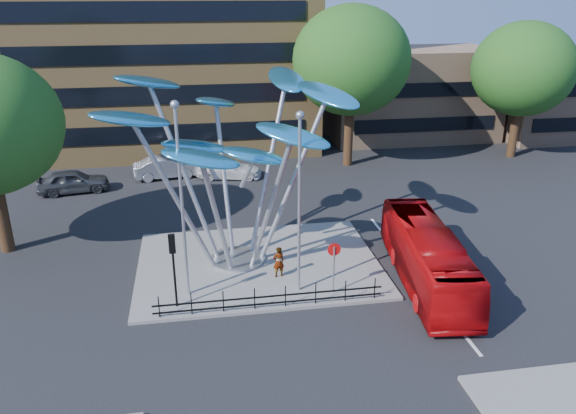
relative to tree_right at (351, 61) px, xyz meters
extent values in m
plane|color=black|center=(-8.00, -22.00, -8.04)|extent=(120.00, 120.00, 0.00)
cube|color=slate|center=(-9.00, -16.00, -7.96)|extent=(12.00, 9.00, 0.15)
cube|color=tan|center=(8.00, 8.00, -4.04)|extent=(15.00, 8.00, 8.00)
cube|color=tan|center=(22.00, 6.00, -4.54)|extent=(12.00, 8.00, 7.00)
cylinder|color=black|center=(0.00, 0.00, -5.18)|extent=(0.70, 0.70, 5.72)
ellipsoid|color=#1C4914|center=(0.00, 0.00, 0.02)|extent=(8.80, 8.80, 8.10)
cylinder|color=black|center=(-22.00, -12.00, -5.62)|extent=(0.70, 0.70, 4.84)
cylinder|color=black|center=(14.00, 0.00, -5.51)|extent=(0.70, 0.70, 5.06)
ellipsoid|color=#1C4914|center=(14.00, 0.00, -0.91)|extent=(8.00, 8.00, 7.36)
cylinder|color=#9EA0A5|center=(-10.00, -15.50, -7.83)|extent=(2.80, 2.80, 0.12)
cylinder|color=#9EA0A5|center=(-11.20, -16.10, -3.99)|extent=(0.24, 0.24, 7.80)
ellipsoid|color=#32A3DB|center=(-14.40, -17.10, -0.09)|extent=(3.92, 2.95, 1.39)
cylinder|color=#9EA0A5|center=(-10.40, -16.50, -4.69)|extent=(0.24, 0.24, 6.40)
ellipsoid|color=#32A3DB|center=(-11.60, -18.70, -1.49)|extent=(3.47, 1.78, 1.31)
cylinder|color=#9EA0A5|center=(-9.40, -16.30, -4.39)|extent=(0.24, 0.24, 7.00)
ellipsoid|color=#32A3DB|center=(-7.60, -17.90, -0.89)|extent=(3.81, 3.11, 1.36)
cylinder|color=#9EA0A5|center=(-8.80, -15.50, -3.79)|extent=(0.24, 0.24, 8.20)
ellipsoid|color=#32A3DB|center=(-5.40, -15.10, 0.31)|extent=(3.52, 4.06, 1.44)
cylinder|color=#9EA0A5|center=(-9.20, -14.60, -3.59)|extent=(0.24, 0.24, 8.60)
ellipsoid|color=#32A3DB|center=(-7.00, -12.60, 0.71)|extent=(2.21, 3.79, 1.39)
cylinder|color=#9EA0A5|center=(-10.20, -14.50, -4.19)|extent=(0.24, 0.24, 7.40)
ellipsoid|color=#32A3DB|center=(-10.60, -11.90, -0.49)|extent=(3.02, 3.71, 1.34)
cylinder|color=#9EA0A5|center=(-11.00, -15.10, -3.49)|extent=(0.24, 0.24, 8.80)
ellipsoid|color=#32A3DB|center=(-13.80, -13.70, 0.91)|extent=(3.88, 3.60, 1.42)
ellipsoid|color=#32A3DB|center=(-11.80, -15.30, -1.89)|extent=(3.40, 1.96, 1.13)
ellipsoid|color=#32A3DB|center=(-9.10, -15.90, -2.29)|extent=(3.39, 2.16, 1.11)
cylinder|color=#9EA0A5|center=(-12.50, -18.50, -3.64)|extent=(0.14, 0.14, 8.50)
sphere|color=#9EA0A5|center=(-12.50, -18.50, 0.73)|extent=(0.36, 0.36, 0.36)
cylinder|color=#9EA0A5|center=(-7.50, -19.00, -3.89)|extent=(0.14, 0.14, 8.00)
sphere|color=#9EA0A5|center=(-7.50, -19.00, 0.23)|extent=(0.36, 0.36, 0.36)
cylinder|color=black|center=(-13.00, -19.50, -6.29)|extent=(0.10, 0.10, 3.20)
cube|color=black|center=(-13.00, -19.50, -4.89)|extent=(0.28, 0.18, 0.85)
sphere|color=#FF0C0C|center=(-13.00, -19.50, -4.61)|extent=(0.18, 0.18, 0.18)
cylinder|color=#9EA0A5|center=(-6.00, -19.50, -6.74)|extent=(0.08, 0.08, 2.30)
cylinder|color=red|center=(-6.00, -19.47, -5.74)|extent=(0.60, 0.04, 0.60)
cube|color=white|center=(-6.00, -19.45, -5.74)|extent=(0.42, 0.03, 0.10)
cylinder|color=black|center=(-13.70, -20.30, -7.39)|extent=(0.05, 0.05, 1.00)
cylinder|color=black|center=(-12.36, -20.30, -7.39)|extent=(0.05, 0.05, 1.00)
cylinder|color=black|center=(-11.01, -20.30, -7.39)|extent=(0.05, 0.05, 1.00)
cylinder|color=black|center=(-9.67, -20.30, -7.39)|extent=(0.05, 0.05, 1.00)
cylinder|color=black|center=(-8.33, -20.30, -7.39)|extent=(0.05, 0.05, 1.00)
cylinder|color=black|center=(-6.99, -20.30, -7.39)|extent=(0.05, 0.05, 1.00)
cylinder|color=black|center=(-5.64, -20.30, -7.39)|extent=(0.05, 0.05, 1.00)
cylinder|color=black|center=(-4.30, -20.30, -7.39)|extent=(0.05, 0.05, 1.00)
cube|color=black|center=(-9.00, -20.30, -7.34)|extent=(10.00, 0.06, 0.06)
cube|color=black|center=(-9.00, -20.30, -7.69)|extent=(10.00, 0.06, 0.06)
imported|color=#AF080B|center=(-1.40, -19.04, -6.66)|extent=(3.52, 10.08, 2.75)
imported|color=gray|center=(-8.21, -17.58, -7.11)|extent=(0.62, 0.46, 1.55)
imported|color=#3D4044|center=(-20.18, -3.07, -7.24)|extent=(4.92, 2.60, 1.59)
imported|color=#A5A7AC|center=(-13.95, -0.91, -7.25)|extent=(4.98, 2.34, 1.58)
imported|color=silver|center=(-9.45, -1.69, -7.35)|extent=(4.98, 2.67, 1.37)
camera|label=1|loc=(-11.77, -41.23, 5.10)|focal=35.00mm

